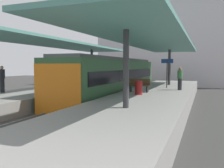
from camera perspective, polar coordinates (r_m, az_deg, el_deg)
The scene contains 15 objects.
ground_plane at distance 15.88m, azimuth -4.47°, elevation -5.44°, with size 80.00×80.00×0.00m, color #383835.
platform_left at distance 17.76m, azimuth -15.63°, elevation -2.92°, with size 4.40×28.00×1.00m, color gray.
platform_right at distance 14.59m, azimuth 9.15°, elevation -4.36°, with size 4.40×28.00×1.00m, color gray.
track_ballast at distance 15.86m, azimuth -4.47°, elevation -5.09°, with size 3.20×28.00×0.20m, color #423F3D.
rail_near_side at distance 16.16m, azimuth -6.79°, elevation -4.32°, with size 0.08×28.00×0.14m, color slate.
rail_far_side at distance 15.54m, azimuth -2.07°, elevation -4.64°, with size 0.08×28.00×0.14m, color slate.
commuter_train at distance 19.19m, azimuth 0.40°, elevation 1.45°, with size 2.78×15.89×3.10m.
canopy_left at distance 18.84m, azimuth -13.30°, elevation 9.16°, with size 4.18×21.00×3.44m.
canopy_right at distance 15.87m, azimuth 10.37°, elevation 9.54°, with size 4.18×21.00×3.27m.
platform_bench at distance 15.69m, azimuth 6.43°, elevation -0.19°, with size 1.40×0.41×0.86m.
platform_sign at distance 18.97m, azimuth 12.86°, elevation 4.02°, with size 0.90×0.08×2.21m.
litter_bin at distance 14.28m, azimuth 6.30°, elevation -0.89°, with size 0.44×0.44×0.80m, color maroon.
passenger_near_bench at distance 16.75m, azimuth -24.50°, elevation 1.16°, with size 0.36×0.36×1.69m.
passenger_mid_platform at distance 17.49m, azimuth 15.72°, elevation 1.32°, with size 0.36×0.36×1.59m.
station_building_backdrop at distance 34.61m, azimuth 12.67°, elevation 8.88°, with size 18.00×6.00×11.00m, color #B7B2B7.
Camera 1 is at (6.74, -14.12, 2.69)m, focal length 38.79 mm.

